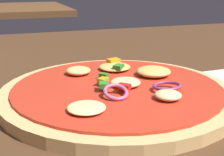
{
  "coord_description": "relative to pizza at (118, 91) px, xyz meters",
  "views": [
    {
      "loc": [
        -0.14,
        -0.38,
        0.17
      ],
      "look_at": [
        -0.02,
        -0.02,
        0.05
      ],
      "focal_mm": 51.56,
      "sensor_mm": 36.0,
      "label": 1
    }
  ],
  "objects": [
    {
      "name": "dining_table",
      "position": [
        0.01,
        0.03,
        -0.02
      ],
      "size": [
        1.42,
        1.01,
        0.03
      ],
      "color": "#4C301C",
      "rests_on": "ground"
    },
    {
      "name": "pizza",
      "position": [
        0.0,
        0.0,
        0.0
      ],
      "size": [
        0.29,
        0.29,
        0.03
      ],
      "color": "tan",
      "rests_on": "dining_table"
    },
    {
      "name": "background_table",
      "position": [
        -0.13,
        1.46,
        -0.02
      ],
      "size": [
        0.68,
        0.63,
        0.03
      ],
      "color": "brown",
      "rests_on": "ground"
    }
  ]
}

